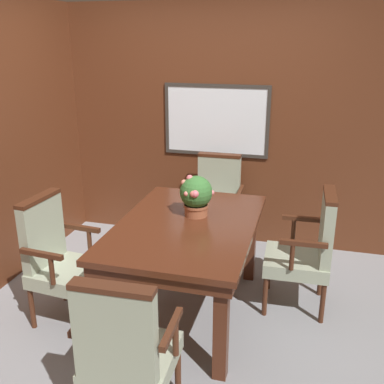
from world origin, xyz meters
name	(u,v)px	position (x,y,z in m)	size (l,w,h in m)	color
ground_plane	(164,318)	(0.00, 0.00, 0.00)	(14.00, 14.00, 0.00)	gray
wall_back	(212,127)	(0.00, 1.65, 1.23)	(7.20, 0.08, 2.45)	#5B2D19
dining_table	(187,235)	(0.15, 0.15, 0.67)	(1.03, 1.53, 0.78)	#4C2314
chair_left_near	(59,257)	(-0.77, -0.17, 0.52)	(0.54, 0.55, 1.00)	#472314
chair_head_far	(216,203)	(0.14, 1.29, 0.52)	(0.53, 0.51, 1.00)	#472314
chair_right_far	(308,249)	(1.06, 0.48, 0.52)	(0.52, 0.53, 1.00)	#472314
chair_head_near	(126,351)	(0.15, -1.04, 0.52)	(0.53, 0.52, 1.00)	#472314
potted_plant	(196,195)	(0.18, 0.32, 0.95)	(0.27, 0.27, 0.33)	#9E5638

